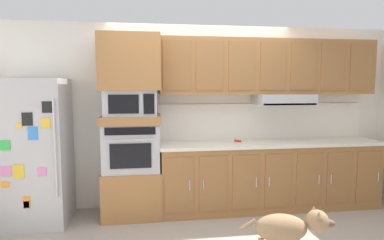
% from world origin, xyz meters
% --- Properties ---
extents(ground_plane, '(9.60, 9.60, 0.00)m').
position_xyz_m(ground_plane, '(0.00, 0.00, 0.00)').
color(ground_plane, '#9E9389').
extents(back_kitchen_wall, '(6.20, 0.12, 2.50)m').
position_xyz_m(back_kitchen_wall, '(0.00, 1.11, 1.25)').
color(back_kitchen_wall, silver).
rests_on(back_kitchen_wall, ground).
extents(refrigerator, '(0.76, 0.73, 1.76)m').
position_xyz_m(refrigerator, '(-2.09, 0.68, 0.88)').
color(refrigerator, '#ADADB2').
rests_on(refrigerator, ground).
extents(oven_base_cabinet, '(0.74, 0.62, 0.60)m').
position_xyz_m(oven_base_cabinet, '(-0.94, 0.75, 0.30)').
color(oven_base_cabinet, '#996638').
rests_on(oven_base_cabinet, ground).
extents(built_in_oven, '(0.70, 0.62, 0.60)m').
position_xyz_m(built_in_oven, '(-0.94, 0.75, 0.90)').
color(built_in_oven, '#A8AAAF').
rests_on(built_in_oven, oven_base_cabinet).
extents(appliance_mid_shelf, '(0.74, 0.62, 0.10)m').
position_xyz_m(appliance_mid_shelf, '(-0.94, 0.75, 1.25)').
color(appliance_mid_shelf, '#996638').
rests_on(appliance_mid_shelf, built_in_oven).
extents(microwave, '(0.64, 0.54, 0.32)m').
position_xyz_m(microwave, '(-0.94, 0.75, 1.46)').
color(microwave, '#A8AAAF').
rests_on(microwave, appliance_mid_shelf).
extents(appliance_upper_cabinet, '(0.74, 0.62, 0.68)m').
position_xyz_m(appliance_upper_cabinet, '(-0.94, 0.75, 1.96)').
color(appliance_upper_cabinet, '#996638').
rests_on(appliance_upper_cabinet, microwave).
extents(lower_cabinet_run, '(2.98, 0.63, 0.88)m').
position_xyz_m(lower_cabinet_run, '(0.92, 0.75, 0.44)').
color(lower_cabinet_run, '#996638').
rests_on(lower_cabinet_run, ground).
extents(countertop_slab, '(3.02, 0.64, 0.04)m').
position_xyz_m(countertop_slab, '(0.92, 0.75, 0.90)').
color(countertop_slab, silver).
rests_on(countertop_slab, lower_cabinet_run).
extents(backsplash_panel, '(3.02, 0.02, 0.50)m').
position_xyz_m(backsplash_panel, '(0.92, 1.04, 1.17)').
color(backsplash_panel, white).
rests_on(backsplash_panel, countertop_slab).
extents(upper_cabinet_with_hood, '(2.98, 0.48, 0.88)m').
position_xyz_m(upper_cabinet_with_hood, '(0.93, 0.87, 1.90)').
color(upper_cabinet_with_hood, '#996638').
rests_on(upper_cabinet_with_hood, backsplash_panel).
extents(screwdriver, '(0.17, 0.17, 0.03)m').
position_xyz_m(screwdriver, '(0.48, 0.80, 0.93)').
color(screwdriver, red).
rests_on(screwdriver, countertop_slab).
extents(dog, '(0.82, 0.32, 0.62)m').
position_xyz_m(dog, '(0.47, -0.85, 0.42)').
color(dog, '#997551').
rests_on(dog, ground).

